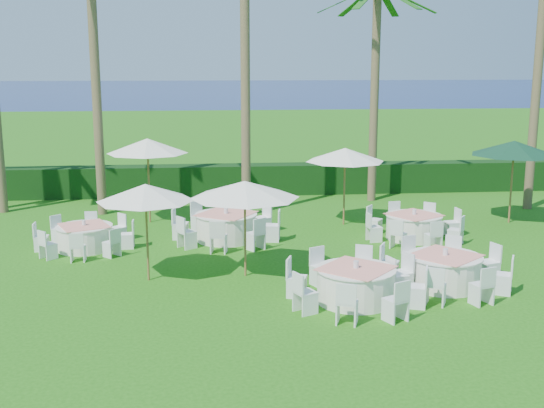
# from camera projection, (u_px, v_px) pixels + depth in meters

# --- Properties ---
(ground) EXTENTS (120.00, 120.00, 0.00)m
(ground) POSITION_uv_depth(u_px,v_px,m) (290.00, 291.00, 16.00)
(ground) COLOR #1E5D10
(ground) RESTS_ON ground
(hedge) EXTENTS (34.00, 1.00, 1.20)m
(hedge) POSITION_uv_depth(u_px,v_px,m) (254.00, 179.00, 27.56)
(hedge) COLOR black
(hedge) RESTS_ON ground
(ocean) EXTENTS (260.00, 260.00, 0.00)m
(ocean) POSITION_uv_depth(u_px,v_px,m) (217.00, 93.00, 115.34)
(ocean) COLOR #081557
(ocean) RESTS_ON ground
(banquet_table_b) EXTENTS (3.08, 3.08, 0.95)m
(banquet_table_b) POSITION_uv_depth(u_px,v_px,m) (356.00, 284.00, 15.24)
(banquet_table_b) COLOR white
(banquet_table_b) RESTS_ON ground
(banquet_table_c) EXTENTS (3.06, 3.06, 0.94)m
(banquet_table_c) POSITION_uv_depth(u_px,v_px,m) (444.00, 270.00, 16.26)
(banquet_table_c) COLOR white
(banquet_table_c) RESTS_ON ground
(banquet_table_d) EXTENTS (2.79, 2.79, 0.86)m
(banquet_table_d) POSITION_uv_depth(u_px,v_px,m) (85.00, 237.00, 19.48)
(banquet_table_d) COLOR white
(banquet_table_d) RESTS_ON ground
(banquet_table_e) EXTENTS (3.27, 3.27, 0.98)m
(banquet_table_e) POSITION_uv_depth(u_px,v_px,m) (226.00, 226.00, 20.50)
(banquet_table_e) COLOR white
(banquet_table_e) RESTS_ON ground
(banquet_table_f) EXTENTS (2.99, 2.99, 0.91)m
(banquet_table_f) POSITION_uv_depth(u_px,v_px,m) (414.00, 226.00, 20.66)
(banquet_table_f) COLOR white
(banquet_table_f) RESTS_ON ground
(umbrella_a) EXTENTS (2.37, 2.37, 2.41)m
(umbrella_a) POSITION_uv_depth(u_px,v_px,m) (145.00, 193.00, 16.36)
(umbrella_a) COLOR brown
(umbrella_a) RESTS_ON ground
(umbrella_b) EXTENTS (2.71, 2.71, 2.42)m
(umbrella_b) POSITION_uv_depth(u_px,v_px,m) (245.00, 189.00, 16.71)
(umbrella_b) COLOR brown
(umbrella_b) RESTS_ON ground
(umbrella_c) EXTENTS (2.66, 2.66, 2.81)m
(umbrella_c) POSITION_uv_depth(u_px,v_px,m) (147.00, 146.00, 22.33)
(umbrella_c) COLOR brown
(umbrella_c) RESTS_ON ground
(umbrella_d) EXTENTS (2.57, 2.57, 2.54)m
(umbrella_d) POSITION_uv_depth(u_px,v_px,m) (345.00, 155.00, 22.05)
(umbrella_d) COLOR brown
(umbrella_d) RESTS_ON ground
(umbrella_green) EXTENTS (2.82, 2.82, 2.75)m
(umbrella_green) POSITION_uv_depth(u_px,v_px,m) (514.00, 148.00, 22.29)
(umbrella_green) COLOR brown
(umbrella_green) RESTS_ON ground
(palm_b) EXTENTS (4.39, 4.19, 9.74)m
(palm_b) POSITION_uv_depth(u_px,v_px,m) (95.00, 60.00, 22.98)
(palm_b) COLOR brown
(palm_b) RESTS_ON ground
(palm_c) EXTENTS (4.26, 4.37, 12.70)m
(palm_c) POSITION_uv_depth(u_px,v_px,m) (245.00, 13.00, 22.48)
(palm_c) COLOR brown
(palm_c) RESTS_ON ground
(palm_d) EXTENTS (4.41, 4.05, 8.01)m
(palm_d) POSITION_uv_depth(u_px,v_px,m) (375.00, 84.00, 25.53)
(palm_d) COLOR brown
(palm_d) RESTS_ON ground
(palm_e) EXTENTS (4.40, 3.98, 10.48)m
(palm_e) POSITION_uv_depth(u_px,v_px,m) (540.00, 49.00, 23.80)
(palm_e) COLOR brown
(palm_e) RESTS_ON ground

